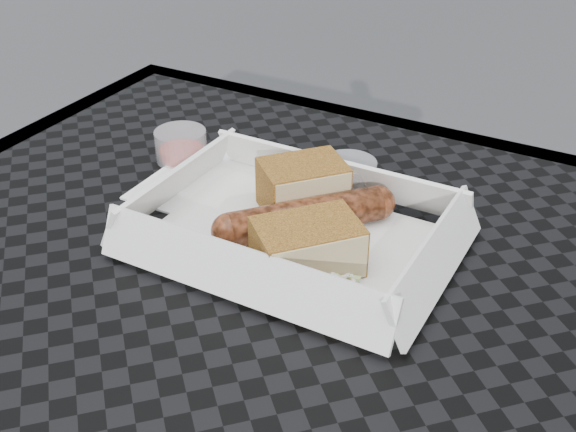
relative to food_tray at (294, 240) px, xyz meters
The scene contains 8 objects.
food_tray is the anchor object (origin of this frame).
bratwurst 0.02m from the food_tray, 70.87° to the left, with size 0.11×0.12×0.03m.
bread_near 0.05m from the food_tray, 109.24° to the left, with size 0.07×0.05×0.04m, color #8F5C23.
bread_far 0.05m from the food_tray, 48.09° to the right, with size 0.08×0.05×0.04m, color #8F5C23.
veg_garnish 0.07m from the food_tray, 39.64° to the right, with size 0.03×0.03×0.00m.
napkin 0.12m from the food_tray, 157.63° to the left, with size 0.12×0.12×0.00m, color white.
condiment_cup_sauce 0.18m from the food_tray, 155.98° to the left, with size 0.05×0.05×0.03m, color maroon.
condiment_cup_empty 0.10m from the food_tray, 87.78° to the left, with size 0.05×0.05×0.03m, color silver.
Camera 1 is at (0.19, -0.29, 1.07)m, focal length 45.00 mm.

